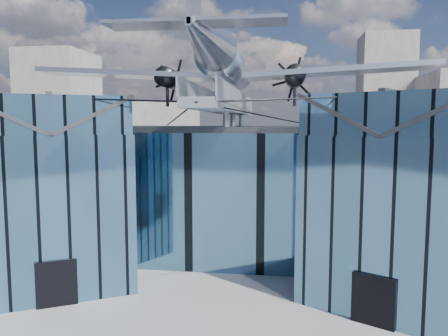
# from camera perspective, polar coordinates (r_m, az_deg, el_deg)

# --- Properties ---
(ground_plane) EXTENTS (120.00, 120.00, 0.00)m
(ground_plane) POSITION_cam_1_polar(r_m,az_deg,el_deg) (28.56, -0.57, -14.95)
(ground_plane) COLOR gray
(museum) EXTENTS (32.88, 24.50, 17.60)m
(museum) POSITION_cam_1_polar(r_m,az_deg,el_deg) (32.78, 0.92, -2.21)
(museum) COLOR teal
(museum) RESTS_ON ground
(bg_towers) EXTENTS (77.00, 24.50, 26.00)m
(bg_towers) POSITION_cam_1_polar(r_m,az_deg,el_deg) (76.92, 6.10, 5.77)
(bg_towers) COLOR gray
(bg_towers) RESTS_ON ground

